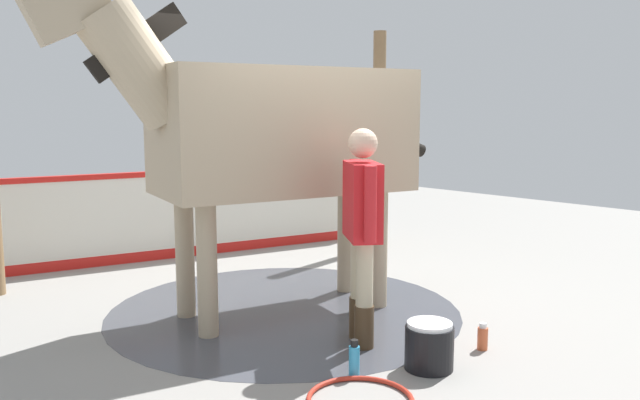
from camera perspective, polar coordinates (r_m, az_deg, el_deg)
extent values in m
cube|color=gray|center=(5.98, -2.40, -9.44)|extent=(16.00, 16.00, 0.02)
cylinder|color=#42444C|center=(5.88, -3.12, -9.62)|extent=(3.10, 3.10, 0.00)
cube|color=silver|center=(8.04, -10.96, -1.31)|extent=(1.28, 4.67, 0.99)
cube|color=red|center=(7.97, -11.07, 2.42)|extent=(1.30, 4.68, 0.06)
cube|color=red|center=(8.12, -10.88, -4.34)|extent=(1.28, 4.67, 0.12)
cylinder|color=olive|center=(8.29, 5.15, 5.11)|extent=(0.16, 0.16, 2.72)
cube|color=tan|center=(5.61, -3.25, 6.05)|extent=(1.54, 2.31, 1.04)
cylinder|color=tan|center=(5.19, -9.84, -6.02)|extent=(0.16, 0.16, 1.07)
cylinder|color=tan|center=(5.72, -11.73, -4.75)|extent=(0.16, 0.16, 1.07)
cylinder|color=tan|center=(5.89, 5.14, -4.22)|extent=(0.16, 0.16, 1.07)
cylinder|color=tan|center=(6.36, 2.26, -3.27)|extent=(0.16, 0.16, 1.07)
cylinder|color=tan|center=(5.20, -15.68, 11.44)|extent=(0.68, 0.99, 1.01)
cube|color=black|center=(5.21, -15.75, 13.14)|extent=(0.26, 0.77, 0.62)
cube|color=tan|center=(5.15, -21.26, 15.41)|extent=(0.44, 0.70, 0.56)
cylinder|color=black|center=(6.20, 6.49, 5.29)|extent=(0.29, 0.71, 0.35)
cylinder|color=#47331E|center=(5.18, 3.39, -10.23)|extent=(0.15, 0.15, 0.33)
cylinder|color=#C6B793|center=(5.07, 3.43, -5.86)|extent=(0.13, 0.13, 0.49)
cylinder|color=#47331E|center=(4.99, 3.87, -10.99)|extent=(0.15, 0.15, 0.33)
cylinder|color=#C6B793|center=(4.87, 3.91, -6.46)|extent=(0.13, 0.13, 0.49)
cube|color=red|center=(4.87, 3.72, -0.07)|extent=(0.51, 0.46, 0.58)
cylinder|color=red|center=(5.14, 3.09, 0.54)|extent=(0.09, 0.09, 0.55)
cylinder|color=red|center=(4.59, 4.43, -0.40)|extent=(0.09, 0.09, 0.55)
sphere|color=beige|center=(4.82, 3.77, 4.97)|extent=(0.22, 0.22, 0.22)
cylinder|color=black|center=(4.66, 9.52, -12.61)|extent=(0.34, 0.34, 0.30)
cylinder|color=white|center=(4.61, 9.57, -10.68)|extent=(0.31, 0.31, 0.03)
cylinder|color=#3399CC|center=(4.50, 3.01, -13.91)|extent=(0.07, 0.07, 0.21)
cylinder|color=black|center=(4.46, 3.02, -12.39)|extent=(0.05, 0.05, 0.05)
cylinder|color=#CC5933|center=(5.11, 14.03, -11.68)|extent=(0.08, 0.08, 0.17)
cylinder|color=white|center=(5.07, 14.07, -10.60)|extent=(0.05, 0.05, 0.04)
torus|color=#B72D1E|center=(4.18, 3.53, -17.00)|extent=(0.67, 0.67, 0.03)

